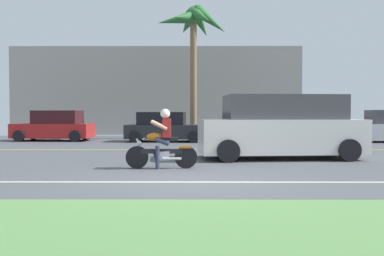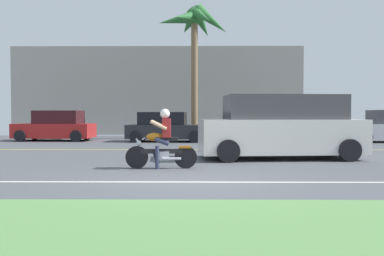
{
  "view_description": "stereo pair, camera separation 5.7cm",
  "coord_description": "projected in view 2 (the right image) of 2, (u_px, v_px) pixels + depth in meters",
  "views": [
    {
      "loc": [
        -0.01,
        -8.63,
        1.35
      ],
      "look_at": [
        -0.08,
        3.28,
        0.96
      ],
      "focal_mm": 40.43,
      "sensor_mm": 36.0,
      "label": 1
    },
    {
      "loc": [
        0.04,
        -8.63,
        1.35
      ],
      "look_at": [
        -0.08,
        3.28,
        0.96
      ],
      "focal_mm": 40.43,
      "sensor_mm": 36.0,
      "label": 2
    }
  ],
  "objects": [
    {
      "name": "parked_car_1",
      "position": [
        166.0,
        128.0,
        21.04
      ],
      "size": [
        3.95,
        2.23,
        1.43
      ],
      "color": "#232328",
      "rests_on": "ground"
    },
    {
      "name": "ground",
      "position": [
        195.0,
        164.0,
        11.67
      ],
      "size": [
        56.0,
        30.0,
        0.04
      ],
      "primitive_type": "cube",
      "color": "#4C4F54"
    },
    {
      "name": "suv_nearby",
      "position": [
        282.0,
        128.0,
        12.96
      ],
      "size": [
        5.08,
        2.45,
        1.91
      ],
      "color": "white",
      "rests_on": "ground"
    },
    {
      "name": "lane_line_near",
      "position": [
        194.0,
        182.0,
        8.5
      ],
      "size": [
        50.4,
        0.12,
        0.01
      ],
      "primitive_type": "cube",
      "color": "silver",
      "rests_on": "ground"
    },
    {
      "name": "parked_car_0",
      "position": [
        56.0,
        127.0,
        21.62
      ],
      "size": [
        3.86,
        2.03,
        1.51
      ],
      "color": "#AD1E1E",
      "rests_on": "ground"
    },
    {
      "name": "building_far",
      "position": [
        159.0,
        92.0,
        29.59
      ],
      "size": [
        18.73,
        4.0,
        5.67
      ],
      "primitive_type": "cube",
      "color": "#A8A399",
      "rests_on": "ground"
    },
    {
      "name": "lane_line_far",
      "position": [
        195.0,
        150.0,
        16.17
      ],
      "size": [
        50.4,
        0.12,
        0.01
      ],
      "primitive_type": "cube",
      "color": "yellow",
      "rests_on": "ground"
    },
    {
      "name": "parked_car_2",
      "position": [
        272.0,
        127.0,
        21.13
      ],
      "size": [
        4.28,
        2.04,
        1.55
      ],
      "color": "white",
      "rests_on": "ground"
    },
    {
      "name": "grass_median",
      "position": [
        192.0,
        238.0,
        4.57
      ],
      "size": [
        56.0,
        3.8,
        0.06
      ],
      "primitive_type": "cube",
      "color": "#5B8C4C",
      "rests_on": "ground"
    },
    {
      "name": "motorcyclist",
      "position": [
        162.0,
        143.0,
        10.63
      ],
      "size": [
        1.76,
        0.57,
        1.47
      ],
      "color": "black",
      "rests_on": "ground"
    },
    {
      "name": "palm_tree_0",
      "position": [
        195.0,
        26.0,
        23.26
      ],
      "size": [
        4.0,
        3.99,
        7.3
      ],
      "color": "brown",
      "rests_on": "ground"
    }
  ]
}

